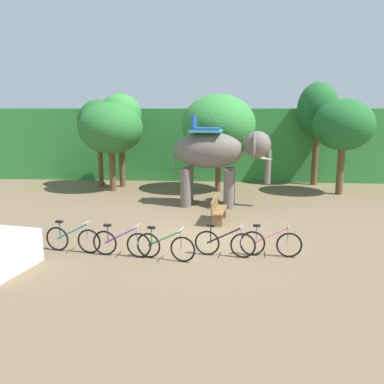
{
  "coord_description": "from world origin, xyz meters",
  "views": [
    {
      "loc": [
        0.65,
        -12.32,
        4.04
      ],
      "look_at": [
        -0.28,
        1.0,
        1.3
      ],
      "focal_mm": 38.13,
      "sensor_mm": 36.0,
      "label": 1
    }
  ],
  "objects_px": {
    "tree_center_right": "(318,110)",
    "tree_left": "(120,116)",
    "bike_green": "(165,246)",
    "tree_right": "(219,125)",
    "wooden_bench": "(218,209)",
    "tree_far_left": "(99,123)",
    "tree_center_left": "(111,128)",
    "bike_teal": "(73,239)",
    "bike_purple": "(121,243)",
    "bike_pink": "(271,243)",
    "elephant": "(216,154)",
    "tree_center": "(344,125)",
    "bike_black": "(225,243)"
  },
  "relations": [
    {
      "from": "tree_center_right",
      "to": "bike_green",
      "type": "relative_size",
      "value": 3.24
    },
    {
      "from": "tree_left",
      "to": "bike_pink",
      "type": "distance_m",
      "value": 12.36
    },
    {
      "from": "tree_left",
      "to": "wooden_bench",
      "type": "xyz_separation_m",
      "value": [
        5.05,
        -6.55,
        -3.19
      ]
    },
    {
      "from": "tree_right",
      "to": "tree_center_right",
      "type": "height_order",
      "value": "tree_center_right"
    },
    {
      "from": "elephant",
      "to": "bike_black",
      "type": "xyz_separation_m",
      "value": [
        0.32,
        -6.08,
        -1.82
      ]
    },
    {
      "from": "bike_purple",
      "to": "elephant",
      "type": "bearing_deg",
      "value": 67.95
    },
    {
      "from": "tree_far_left",
      "to": "bike_teal",
      "type": "bearing_deg",
      "value": -78.2
    },
    {
      "from": "elephant",
      "to": "tree_far_left",
      "type": "bearing_deg",
      "value": 147.25
    },
    {
      "from": "tree_right",
      "to": "bike_purple",
      "type": "relative_size",
      "value": 2.78
    },
    {
      "from": "tree_center",
      "to": "bike_green",
      "type": "height_order",
      "value": "tree_center"
    },
    {
      "from": "bike_black",
      "to": "wooden_bench",
      "type": "relative_size",
      "value": 1.1
    },
    {
      "from": "tree_center_left",
      "to": "bike_green",
      "type": "distance_m",
      "value": 10.41
    },
    {
      "from": "elephant",
      "to": "tree_right",
      "type": "bearing_deg",
      "value": 88.86
    },
    {
      "from": "tree_right",
      "to": "elephant",
      "type": "xyz_separation_m",
      "value": [
        -0.06,
        -3.04,
        -1.06
      ]
    },
    {
      "from": "tree_right",
      "to": "bike_teal",
      "type": "relative_size",
      "value": 2.79
    },
    {
      "from": "wooden_bench",
      "to": "tree_left",
      "type": "bearing_deg",
      "value": 127.61
    },
    {
      "from": "tree_center_left",
      "to": "tree_center_right",
      "type": "height_order",
      "value": "tree_center_right"
    },
    {
      "from": "tree_far_left",
      "to": "wooden_bench",
      "type": "relative_size",
      "value": 2.92
    },
    {
      "from": "tree_center_right",
      "to": "bike_pink",
      "type": "xyz_separation_m",
      "value": [
        -3.64,
        -11.21,
        -3.56
      ]
    },
    {
      "from": "tree_left",
      "to": "tree_center",
      "type": "relative_size",
      "value": 1.07
    },
    {
      "from": "tree_right",
      "to": "bike_pink",
      "type": "height_order",
      "value": "tree_right"
    },
    {
      "from": "tree_left",
      "to": "wooden_bench",
      "type": "distance_m",
      "value": 8.86
    },
    {
      "from": "tree_far_left",
      "to": "tree_center",
      "type": "relative_size",
      "value": 1.0
    },
    {
      "from": "tree_right",
      "to": "bike_green",
      "type": "relative_size",
      "value": 2.84
    },
    {
      "from": "tree_right",
      "to": "tree_center",
      "type": "distance_m",
      "value": 5.81
    },
    {
      "from": "bike_teal",
      "to": "bike_green",
      "type": "relative_size",
      "value": 1.02
    },
    {
      "from": "bike_purple",
      "to": "tree_center_right",
      "type": "bearing_deg",
      "value": 55.97
    },
    {
      "from": "bike_purple",
      "to": "bike_black",
      "type": "bearing_deg",
      "value": 3.85
    },
    {
      "from": "tree_left",
      "to": "tree_center_right",
      "type": "distance_m",
      "value": 10.26
    },
    {
      "from": "tree_far_left",
      "to": "tree_center_left",
      "type": "relative_size",
      "value": 1.03
    },
    {
      "from": "bike_teal",
      "to": "tree_right",
      "type": "bearing_deg",
      "value": 65.79
    },
    {
      "from": "tree_center_right",
      "to": "bike_green",
      "type": "bearing_deg",
      "value": -119.17
    },
    {
      "from": "tree_left",
      "to": "bike_purple",
      "type": "height_order",
      "value": "tree_left"
    },
    {
      "from": "tree_center_right",
      "to": "bike_purple",
      "type": "height_order",
      "value": "tree_center_right"
    },
    {
      "from": "bike_purple",
      "to": "tree_left",
      "type": "bearing_deg",
      "value": 103.31
    },
    {
      "from": "tree_right",
      "to": "bike_purple",
      "type": "distance_m",
      "value": 10.08
    },
    {
      "from": "elephant",
      "to": "bike_black",
      "type": "bearing_deg",
      "value": -87.02
    },
    {
      "from": "tree_center",
      "to": "wooden_bench",
      "type": "xyz_separation_m",
      "value": [
        -5.78,
        -5.32,
        -2.79
      ]
    },
    {
      "from": "tree_center",
      "to": "wooden_bench",
      "type": "height_order",
      "value": "tree_center"
    },
    {
      "from": "tree_center_left",
      "to": "bike_pink",
      "type": "xyz_separation_m",
      "value": [
        6.76,
        -8.81,
        -2.71
      ]
    },
    {
      "from": "elephant",
      "to": "bike_teal",
      "type": "xyz_separation_m",
      "value": [
        -4.01,
        -6.02,
        -1.82
      ]
    },
    {
      "from": "bike_teal",
      "to": "bike_purple",
      "type": "distance_m",
      "value": 1.49
    },
    {
      "from": "tree_left",
      "to": "tree_center_right",
      "type": "bearing_deg",
      "value": 7.02
    },
    {
      "from": "bike_teal",
      "to": "tree_center",
      "type": "bearing_deg",
      "value": 41.56
    },
    {
      "from": "tree_center",
      "to": "tree_right",
      "type": "bearing_deg",
      "value": 177.08
    },
    {
      "from": "bike_green",
      "to": "bike_pink",
      "type": "distance_m",
      "value": 2.92
    },
    {
      "from": "tree_center_left",
      "to": "bike_purple",
      "type": "bearing_deg",
      "value": -73.81
    },
    {
      "from": "tree_center_right",
      "to": "bike_pink",
      "type": "height_order",
      "value": "tree_center_right"
    },
    {
      "from": "bike_green",
      "to": "tree_right",
      "type": "bearing_deg",
      "value": 81.87
    },
    {
      "from": "tree_center_right",
      "to": "tree_left",
      "type": "bearing_deg",
      "value": -172.98
    }
  ]
}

